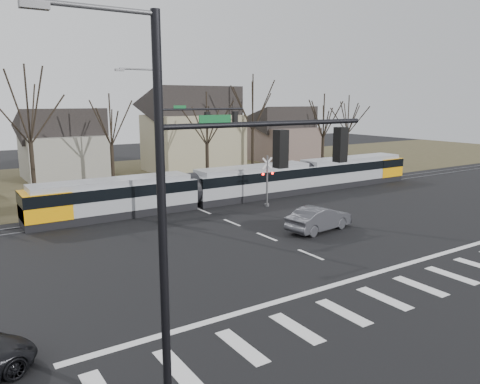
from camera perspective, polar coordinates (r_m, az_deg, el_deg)
ground at (r=24.42m, az=11.73°, el=-8.76°), size 140.00×140.00×0.00m
grass_verge at (r=51.52m, az=-14.10°, el=1.65°), size 140.00×28.00×0.01m
crosswalk at (r=21.98m, az=19.22°, el=-11.44°), size 27.00×2.60×0.01m
stop_line at (r=23.27m, az=14.89°, el=-9.91°), size 28.00×0.35×0.01m
lane_dashes at (r=37.00m, az=-5.93°, el=-1.72°), size 0.18×30.00×0.01m
rail_pair at (r=36.83m, az=-5.78°, el=-1.75°), size 90.00×1.52×0.06m
tram at (r=39.62m, az=1.48°, el=1.37°), size 36.00×2.67×2.73m
sedan at (r=30.29m, az=9.63°, el=-3.21°), size 3.00×5.23×1.57m
signal_pole_near_left at (r=12.04m, az=-2.57°, el=-0.95°), size 9.28×0.44×10.20m
signal_pole_far at (r=31.97m, az=-7.10°, el=6.55°), size 9.28×0.44×10.20m
rail_crossing_signal at (r=36.53m, az=3.33°, el=1.16°), size 1.08×0.36×4.00m
tree_row at (r=46.09m, az=-9.56°, el=7.00°), size 59.20×7.20×10.00m
house_b at (r=53.55m, az=-20.81°, el=5.89°), size 8.64×7.56×7.65m
house_c at (r=55.39m, az=-5.81°, el=8.02°), size 10.80×8.64×10.10m
house_d at (r=65.30m, az=5.25°, el=7.39°), size 8.64×7.56×7.65m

